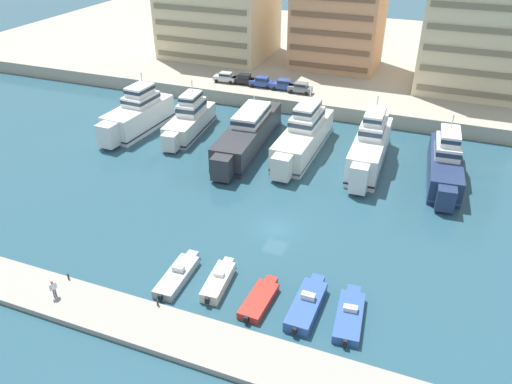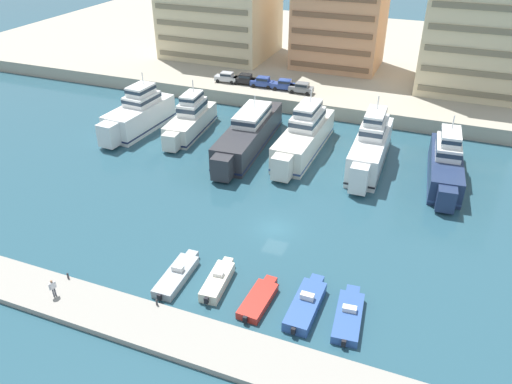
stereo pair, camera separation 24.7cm
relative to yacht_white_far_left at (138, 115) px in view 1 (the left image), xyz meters
name	(u,v)px [view 1 (the left image)]	position (x,y,z in m)	size (l,w,h in m)	color
ground_plane	(276,229)	(28.57, -17.52, -2.51)	(400.00, 400.00, 0.00)	#285160
quay_promenade	(379,57)	(28.57, 49.70, -1.34)	(180.00, 70.00, 2.34)	#ADA38E
pier_dock	(204,343)	(28.57, -35.11, -2.23)	(120.00, 4.77, 0.56)	#9E998E
yacht_white_far_left	(138,115)	(0.00, 0.00, 0.00)	(5.38, 15.88, 8.55)	white
yacht_ivory_left	(190,120)	(7.79, 2.06, -0.41)	(4.89, 15.20, 7.68)	silver
yacht_charcoal_mid_left	(248,134)	(18.01, 0.48, -0.41)	(5.73, 22.29, 6.89)	#333338
yacht_ivory_center_left	(303,136)	(25.80, 1.93, -0.06)	(4.58, 19.30, 8.45)	silver
yacht_white_center	(370,146)	(35.17, 1.37, 0.18)	(4.27, 17.80, 9.00)	white
yacht_navy_center_right	(445,163)	(44.83, 0.90, -0.29)	(4.92, 17.18, 7.97)	navy
motorboat_grey_far_left	(178,275)	(22.62, -28.67, -2.08)	(2.19, 7.17, 1.31)	#9EA3A8
motorboat_cream_left	(219,281)	(26.64, -28.09, -1.98)	(2.13, 6.18, 1.37)	beige
motorboat_red_mid_left	(260,299)	(31.03, -28.87, -2.14)	(2.24, 6.11, 0.81)	red
motorboat_blue_center_left	(307,304)	(35.18, -28.06, -1.99)	(2.27, 7.45, 1.51)	#33569E
motorboat_blue_center	(350,315)	(38.95, -27.92, -2.09)	(2.75, 7.14, 1.22)	#33569E
car_silver_far_left	(225,77)	(5.96, 19.37, 0.81)	(4.19, 2.10, 1.80)	#B7BCC1
car_black_left	(244,79)	(9.45, 19.67, 0.81)	(4.23, 2.21, 1.80)	black
car_blue_mid_left	(261,82)	(12.91, 19.34, 0.81)	(4.20, 2.12, 1.80)	#28428E
car_blue_center_left	(283,84)	(16.91, 19.35, 0.81)	(4.24, 2.22, 1.80)	#28428E
car_grey_center	(301,87)	(20.19, 18.83, 0.81)	(4.10, 1.93, 1.80)	slate
apartment_block_left	(339,8)	(21.92, 36.52, 10.70)	(16.51, 12.66, 23.59)	tan
apartment_block_mid_left	(482,18)	(46.57, 31.79, 11.61)	(17.65, 15.32, 25.44)	beige
pedestrian_near_edge	(53,287)	(13.93, -35.33, -0.90)	(0.39, 0.65, 1.77)	#4C515B
bollard_west	(68,276)	(13.46, -32.98, -1.62)	(0.20, 0.20, 0.61)	#2D2D33
bollard_west_mid	(158,302)	(23.06, -32.98, -1.62)	(0.20, 0.20, 0.61)	#2D2D33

